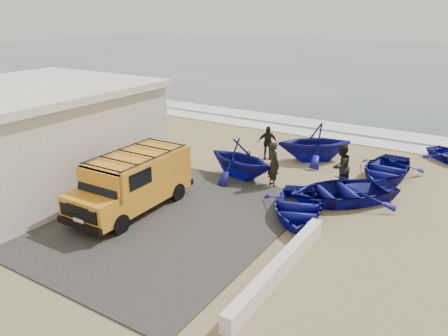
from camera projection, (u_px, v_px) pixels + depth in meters
The scene contains 16 objects.
ground at pixel (199, 202), 17.64m from camera, with size 160.00×160.00×0.00m, color #998058.
slab at pixel (127, 208), 17.04m from camera, with size 12.00×10.00×0.05m, color #3D3A37.
ocean at pixel (425, 63), 62.20m from camera, with size 180.00×88.00×0.01m, color #385166.
surf_line at pixel (310, 133), 27.18m from camera, with size 180.00×1.60×0.06m, color white.
surf_wash at pixel (324, 125), 29.17m from camera, with size 180.00×2.20×0.04m, color white.
building at pixel (31, 135), 19.05m from camera, with size 8.40×9.40×4.30m.
parapet at pixel (280, 267), 12.67m from camera, with size 0.35×6.00×0.55m, color silver.
van at pixel (133, 180), 16.60m from camera, with size 2.18×5.22×2.23m.
boat_near_left at pixel (297, 207), 16.22m from camera, with size 2.74×3.84×0.80m, color navy.
boat_near_right at pixel (342, 191), 17.50m from camera, with size 3.14×4.40×0.91m, color navy.
boat_mid_left at pixel (240, 159), 19.88m from camera, with size 3.00×3.47×1.83m, color navy.
boat_mid_right at pixel (386, 169), 19.94m from camera, with size 2.93×4.11×0.85m, color navy.
boat_far_left at pixel (315, 142), 22.11m from camera, with size 3.22×3.73×1.96m, color navy.
fisherman_front at pixel (273, 164), 18.89m from camera, with size 0.73×0.48×2.00m, color black.
fisherman_middle at pixel (341, 167), 18.60m from camera, with size 0.97×0.76×2.00m, color black.
fisherman_back at pixel (267, 143), 22.39m from camera, with size 1.02×0.42×1.74m, color black.
Camera 1 is at (9.42, -13.10, 7.34)m, focal length 35.00 mm.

